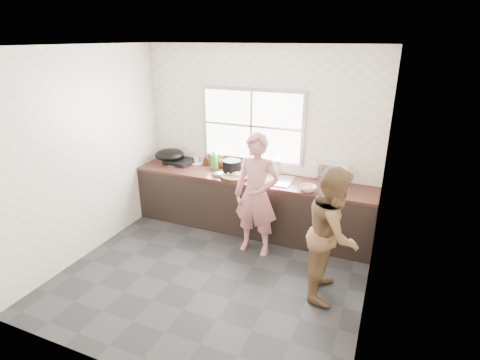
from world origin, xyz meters
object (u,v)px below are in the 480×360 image
at_px(dish_rack, 331,172).
at_px(woman, 256,199).
at_px(black_pot, 232,167).
at_px(pot_lid_left, 175,164).
at_px(bottle_brown_tall, 207,160).
at_px(pot_lid_right, 191,163).
at_px(bottle_brown_short, 223,162).
at_px(burner, 181,161).
at_px(glass_jar, 196,160).
at_px(plate_food, 197,163).
at_px(wok, 169,155).
at_px(cutting_board, 235,176).
at_px(bowl_crabs, 308,189).
at_px(person_side, 333,233).
at_px(bowl_held, 269,180).
at_px(bottle_green, 214,159).
at_px(bowl_mince, 236,174).

bearing_deg(dish_rack, woman, -153.61).
height_order(black_pot, pot_lid_left, black_pot).
relative_size(bottle_brown_tall, pot_lid_right, 0.73).
bearing_deg(bottle_brown_short, pot_lid_left, -167.58).
bearing_deg(woman, burner, 157.22).
bearing_deg(black_pot, glass_jar, 165.67).
height_order(plate_food, wok, wok).
bearing_deg(bottle_brown_short, pot_lid_right, 180.00).
xyz_separation_m(cutting_board, bottle_brown_tall, (-0.64, 0.33, 0.06)).
bearing_deg(burner, dish_rack, 1.22).
xyz_separation_m(cutting_board, wok, (-1.24, 0.19, 0.13)).
bearing_deg(plate_food, pot_lid_left, -151.04).
distance_m(woman, black_pot, 0.88).
height_order(bottle_brown_tall, glass_jar, bottle_brown_tall).
xyz_separation_m(bowl_crabs, black_pot, (-1.22, 0.26, 0.07)).
distance_m(person_side, bottle_brown_short, 2.34).
relative_size(black_pot, dish_rack, 0.68).
height_order(bowl_held, black_pot, black_pot).
xyz_separation_m(cutting_board, pot_lid_right, (-0.93, 0.35, -0.02)).
bearing_deg(cutting_board, pot_lid_left, 171.07).
bearing_deg(black_pot, person_side, -33.12).
relative_size(bottle_green, dish_rack, 0.81).
distance_m(glass_jar, dish_rack, 2.15).
bearing_deg(pot_lid_left, black_pot, -0.71).
xyz_separation_m(person_side, bottle_brown_tall, (-2.22, 1.28, 0.18)).
bearing_deg(bottle_green, cutting_board, -25.92).
bearing_deg(pot_lid_left, plate_food, 28.96).
bearing_deg(bottle_green, burner, 173.28).
relative_size(plate_food, burner, 0.45).
bearing_deg(wok, pot_lid_right, 27.28).
bearing_deg(bowl_mince, bowl_held, -3.71).
relative_size(bowl_held, black_pot, 0.66).
bearing_deg(woman, black_pot, 137.88).
xyz_separation_m(black_pot, bottle_brown_short, (-0.24, 0.18, -0.01)).
height_order(woman, wok, woman).
bearing_deg(glass_jar, bottle_brown_tall, -4.59).
xyz_separation_m(cutting_board, plate_food, (-0.83, 0.35, -0.01)).
height_order(black_pot, bottle_brown_short, black_pot).
height_order(bowl_held, burner, burner).
xyz_separation_m(bowl_mince, bottle_brown_tall, (-0.63, 0.27, 0.06)).
xyz_separation_m(bowl_mince, pot_lid_left, (-1.12, 0.12, -0.02)).
bearing_deg(burner, bottle_brown_short, 4.03).
bearing_deg(black_pot, bowl_mince, -41.70).
bearing_deg(wok, cutting_board, -8.63).
bearing_deg(bottle_brown_short, dish_rack, 0.00).
bearing_deg(cutting_board, bottle_brown_tall, 152.66).
xyz_separation_m(glass_jar, pot_lid_right, (-0.09, 0.00, -0.05)).
bearing_deg(dish_rack, bottle_brown_short, 162.72).
distance_m(cutting_board, pot_lid_right, 0.99).
xyz_separation_m(bottle_brown_tall, pot_lid_left, (-0.49, -0.15, -0.08)).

